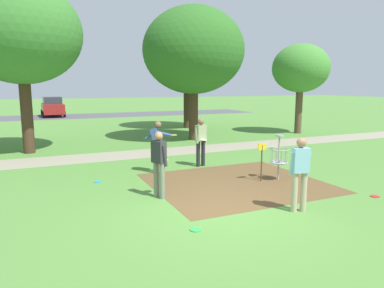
# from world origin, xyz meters

# --- Properties ---
(ground_plane) EXTENTS (160.00, 160.00, 0.00)m
(ground_plane) POSITION_xyz_m (0.00, 0.00, 0.00)
(ground_plane) COLOR #518438
(dirt_tee_pad) EXTENTS (4.90, 4.40, 0.01)m
(dirt_tee_pad) POSITION_xyz_m (1.56, 1.97, 0.00)
(dirt_tee_pad) COLOR brown
(dirt_tee_pad) RESTS_ON ground
(disc_golf_basket) EXTENTS (0.98, 0.58, 1.39)m
(disc_golf_basket) POSITION_xyz_m (2.85, 1.78, 0.75)
(disc_golf_basket) COLOR #9E9EA3
(disc_golf_basket) RESTS_ON ground
(player_foreground_watching) EXTENTS (0.45, 0.49, 1.71)m
(player_foreground_watching) POSITION_xyz_m (-0.97, 1.60, 0.97)
(player_foreground_watching) COLOR slate
(player_foreground_watching) RESTS_ON ground
(player_throwing) EXTENTS (0.86, 0.91, 1.71)m
(player_throwing) POSITION_xyz_m (-0.17, 4.16, 0.99)
(player_throwing) COLOR tan
(player_throwing) RESTS_ON ground
(player_waiting_left) EXTENTS (0.49, 0.43, 1.71)m
(player_waiting_left) POSITION_xyz_m (1.55, 4.43, 0.97)
(player_waiting_left) COLOR #232328
(player_waiting_left) RESTS_ON ground
(player_waiting_right) EXTENTS (0.50, 0.44, 1.71)m
(player_waiting_right) POSITION_xyz_m (1.61, -0.66, 0.97)
(player_waiting_right) COLOR tan
(player_waiting_right) RESTS_ON ground
(frisbee_by_tee) EXTENTS (0.24, 0.24, 0.02)m
(frisbee_by_tee) POSITION_xyz_m (-0.98, -0.68, 0.01)
(frisbee_by_tee) COLOR green
(frisbee_by_tee) RESTS_ON ground
(frisbee_mid_grass) EXTENTS (0.21, 0.21, 0.02)m
(frisbee_mid_grass) POSITION_xyz_m (-2.18, 3.77, 0.01)
(frisbee_mid_grass) COLOR #1E93DB
(frisbee_mid_grass) RESTS_ON ground
(frisbee_far_left) EXTENTS (0.23, 0.23, 0.02)m
(frisbee_far_left) POSITION_xyz_m (4.17, -0.62, 0.01)
(frisbee_far_left) COLOR red
(frisbee_far_left) RESTS_ON ground
(frisbee_far_right) EXTENTS (0.21, 0.21, 0.02)m
(frisbee_far_right) POSITION_xyz_m (5.08, 2.90, 0.01)
(frisbee_far_right) COLOR #1E93DB
(frisbee_far_right) RESTS_ON ground
(tree_near_left) EXTENTS (3.35, 3.35, 5.31)m
(tree_near_left) POSITION_xyz_m (10.80, 10.12, 3.85)
(tree_near_left) COLOR brown
(tree_near_left) RESTS_ON ground
(tree_near_right) EXTENTS (4.90, 4.90, 7.07)m
(tree_near_right) POSITION_xyz_m (-4.09, 9.72, 4.97)
(tree_near_right) COLOR #422D1E
(tree_near_right) RESTS_ON ground
(tree_mid_left) EXTENTS (5.12, 5.12, 6.80)m
(tree_mid_left) POSITION_xyz_m (5.76, 15.46, 4.61)
(tree_mid_left) COLOR #422D1E
(tree_mid_left) RESTS_ON ground
(tree_mid_center) EXTENTS (5.24, 5.24, 6.88)m
(tree_mid_center) POSITION_xyz_m (3.91, 10.31, 4.63)
(tree_mid_center) COLOR #422D1E
(tree_mid_center) RESTS_ON ground
(parking_lot_strip) EXTENTS (36.00, 6.00, 0.01)m
(parking_lot_strip) POSITION_xyz_m (0.00, 28.43, 0.00)
(parking_lot_strip) COLOR #4C4C51
(parking_lot_strip) RESTS_ON ground
(parked_car_leftmost) EXTENTS (2.07, 4.25, 1.84)m
(parked_car_leftmost) POSITION_xyz_m (-2.23, 28.99, 0.92)
(parked_car_leftmost) COLOR maroon
(parked_car_leftmost) RESTS_ON ground
(gravel_path) EXTENTS (40.00, 1.90, 0.00)m
(gravel_path) POSITION_xyz_m (0.00, 7.57, 0.00)
(gravel_path) COLOR gray
(gravel_path) RESTS_ON ground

